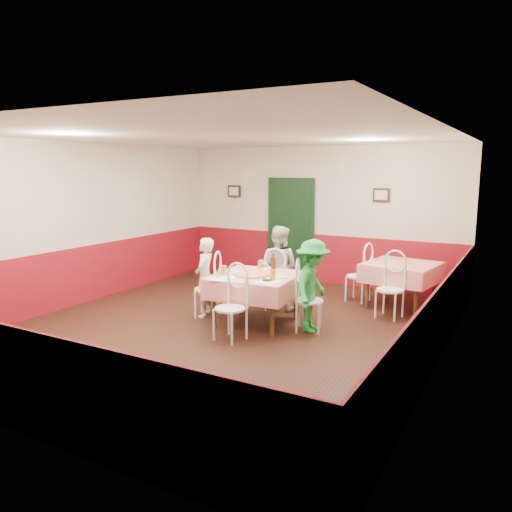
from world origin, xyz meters
The scene contains 39 objects.
floor centered at (0.00, 0.00, 0.00)m, with size 7.00×7.00×0.00m, color black.
ceiling centered at (0.00, 0.00, 2.80)m, with size 7.00×7.00×0.00m, color white.
back_wall centered at (0.00, 3.50, 1.40)m, with size 6.00×0.10×2.80m, color beige.
front_wall centered at (0.00, -3.50, 1.40)m, with size 6.00×0.10×2.80m, color beige.
left_wall centered at (-3.00, 0.00, 1.40)m, with size 0.10×7.00×2.80m, color beige.
right_wall centered at (3.00, 0.00, 1.40)m, with size 0.10×7.00×2.80m, color beige.
wainscot_back centered at (0.00, 3.48, 0.50)m, with size 6.00×0.03×1.00m, color maroon.
wainscot_front centered at (0.00, -3.48, 0.50)m, with size 6.00×0.03×1.00m, color maroon.
wainscot_left centered at (-2.98, 0.00, 0.50)m, with size 0.03×7.00×1.00m, color maroon.
wainscot_right centered at (2.98, 0.00, 0.50)m, with size 0.03×7.00×1.00m, color maroon.
door centered at (-0.60, 3.45, 1.05)m, with size 0.96×0.06×2.10m, color black.
picture_left centered at (-2.00, 3.45, 1.85)m, with size 0.32×0.03×0.26m, color black.
picture_right centered at (1.30, 3.45, 1.85)m, with size 0.32×0.03×0.26m, color black.
thermostat centered at (-1.90, 3.45, 1.50)m, with size 0.10×0.03×0.10m, color white.
main_table centered at (0.27, 0.37, 0.38)m, with size 1.22×1.22×0.77m, color red.
second_table centered at (1.99, 2.40, 0.38)m, with size 1.12×1.12×0.77m, color red.
chair_left centered at (-0.58, 0.31, 0.45)m, with size 0.42×0.42×0.90m, color white, non-canonical shape.
chair_right centered at (1.12, 0.43, 0.45)m, with size 0.42×0.42×0.90m, color white, non-canonical shape.
chair_far centered at (0.21, 1.22, 0.45)m, with size 0.42×0.42×0.90m, color white, non-canonical shape.
chair_near centered at (0.34, -0.48, 0.45)m, with size 0.42×0.42×0.90m, color white, non-canonical shape.
chair_second_a centered at (1.24, 2.40, 0.45)m, with size 0.42×0.42×0.90m, color white, non-canonical shape.
chair_second_b centered at (1.99, 1.65, 0.45)m, with size 0.42×0.42×0.90m, color white, non-canonical shape.
pizza centered at (0.25, 0.29, 0.78)m, with size 0.50×0.50×0.03m, color #B74723.
plate_left centered at (-0.13, 0.32, 0.77)m, with size 0.25×0.25×0.01m, color white.
plate_right centered at (0.67, 0.38, 0.77)m, with size 0.25×0.25×0.01m, color white.
plate_far centered at (0.24, 0.80, 0.77)m, with size 0.25×0.25×0.01m, color white.
glass_a centered at (-0.13, 0.09, 0.84)m, with size 0.08×0.08×0.15m, color #BF7219.
glass_b centered at (0.67, 0.16, 0.84)m, with size 0.08×0.08×0.15m, color #BF7219.
glass_c centered at (0.12, 0.79, 0.83)m, with size 0.08×0.08×0.14m, color #BF7219.
beer_bottle centered at (0.35, 0.80, 0.88)m, with size 0.07×0.07×0.25m, color #381C0A.
shaker_a centered at (-0.13, -0.10, 0.81)m, with size 0.04×0.04×0.09m, color silver.
shaker_b centered at (-0.05, -0.12, 0.81)m, with size 0.04×0.04×0.09m, color silver.
shaker_c centered at (-0.15, -0.02, 0.81)m, with size 0.04×0.04×0.09m, color #B23319.
menu_left centered at (-0.04, -0.08, 0.76)m, with size 0.30×0.40×0.00m, color white.
menu_right centered at (0.67, 0.05, 0.76)m, with size 0.30×0.40×0.00m, color white.
wallet centered at (0.61, 0.08, 0.77)m, with size 0.11×0.09×0.02m, color black.
diner_left centered at (-0.63, 0.30, 0.64)m, with size 0.46×0.30×1.27m, color gray.
diner_far centered at (0.20, 1.27, 0.71)m, with size 0.69×0.54×1.41m, color gray.
diner_right centered at (1.17, 0.44, 0.68)m, with size 0.88×0.50×1.36m, color gray.
Camera 1 is at (3.86, -6.09, 2.35)m, focal length 35.00 mm.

